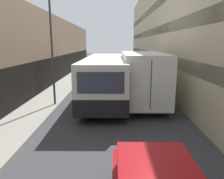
% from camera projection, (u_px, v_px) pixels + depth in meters
% --- Properties ---
extents(ground_plane, '(150.00, 150.00, 0.00)m').
position_uv_depth(ground_plane, '(113.00, 101.00, 14.44)').
color(ground_plane, '#38383D').
extents(sidewalk_left, '(2.14, 60.00, 0.13)m').
position_uv_depth(sidewalk_left, '(47.00, 100.00, 14.47)').
color(sidewalk_left, gray).
rests_on(sidewalk_left, ground_plane).
extents(building_left_shopfront, '(2.40, 60.00, 6.33)m').
position_uv_depth(building_left_shopfront, '(11.00, 57.00, 13.91)').
color(building_left_shopfront, brown).
rests_on(building_left_shopfront, ground_plane).
extents(building_right_apartment, '(2.40, 60.00, 10.30)m').
position_uv_depth(building_right_apartment, '(195.00, 20.00, 13.34)').
color(building_right_apartment, beige).
rests_on(building_right_apartment, ground_plane).
extents(bus, '(2.59, 11.00, 2.83)m').
position_uv_depth(bus, '(105.00, 76.00, 15.04)').
color(bus, silver).
rests_on(bus, ground_plane).
extents(box_truck, '(2.39, 8.57, 3.19)m').
position_uv_depth(box_truck, '(141.00, 75.00, 14.27)').
color(box_truck, silver).
rests_on(box_truck, ground_plane).
extents(panel_van, '(1.92, 4.07, 2.00)m').
position_uv_depth(panel_van, '(97.00, 67.00, 25.16)').
color(panel_van, '#BCBCC1').
rests_on(panel_van, ground_plane).
extents(street_lamp, '(0.36, 0.80, 6.82)m').
position_uv_depth(street_lamp, '(51.00, 23.00, 12.32)').
color(street_lamp, '#38383D').
rests_on(street_lamp, sidewalk_left).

